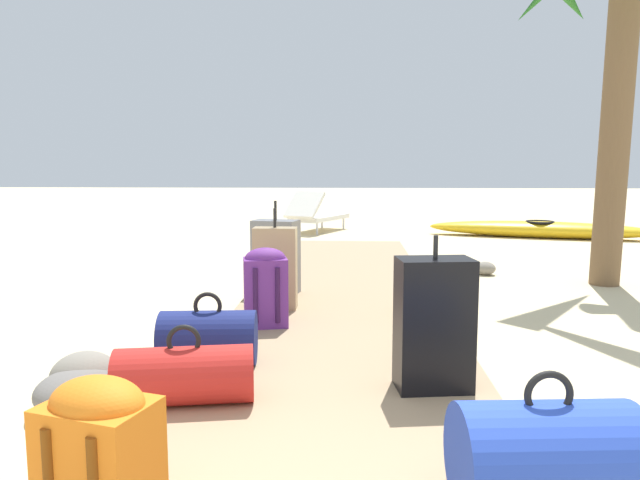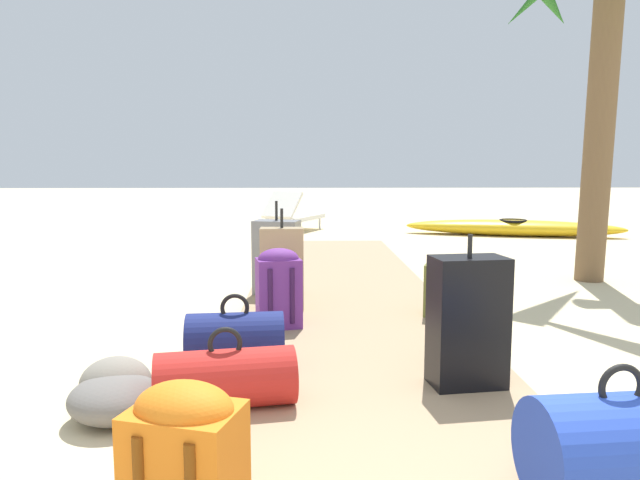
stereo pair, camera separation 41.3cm
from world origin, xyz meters
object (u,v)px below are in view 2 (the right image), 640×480
Objects in this scene: suitcase_tan at (282,269)px; suitcase_grey at (277,257)px; backpack_olive at (444,284)px; kayak at (513,228)px; backpack_orange at (185,456)px; duffel_bag_navy at (235,340)px; duffel_bag_red at (226,378)px; palm_tree_near_right at (602,12)px; backpack_purple at (279,286)px; lounge_chair at (293,215)px; duffel_bag_blue at (617,448)px; suitcase_black at (468,321)px.

suitcase_grey is at bearing 96.85° from suitcase_tan.
suitcase_grey is (-1.32, 0.83, 0.09)m from backpack_olive.
backpack_olive is 6.50m from kayak.
backpack_orange is 0.13× the size of kayak.
duffel_bag_navy is 1.41m from suitcase_tan.
backpack_orange is (0.01, -0.99, 0.12)m from duffel_bag_red.
palm_tree_near_right is at bearing -99.29° from kayak.
backpack_purple is 0.52m from suitcase_tan.
backpack_purple reaches higher than backpack_olive.
palm_tree_near_right is at bearing 39.67° from duffel_bag_navy.
backpack_orange is at bearing -88.85° from duffel_bag_navy.
lounge_chair is at bearing 88.80° from duffel_bag_navy.
duffel_bag_blue is (0.00, -2.55, -0.06)m from backpack_olive.
backpack_olive is at bearing 38.15° from duffel_bag_navy.
palm_tree_near_right reaches higher than backpack_purple.
backpack_olive is 1.28m from suitcase_tan.
duffel_bag_red is 8.67m from kayak.
duffel_bag_navy is 0.15× the size of kayak.
duffel_bag_blue reaches higher than backpack_olive.
duffel_bag_red is 1.42× the size of backpack_orange.
duffel_bag_blue is 1.13m from suitcase_black.
palm_tree_near_right is 5.06m from kayak.
duffel_bag_blue is at bearing -65.69° from suitcase_tan.
duffel_bag_blue is at bearing -114.64° from palm_tree_near_right.
suitcase_grey is at bearing 147.94° from backpack_olive.
backpack_olive is 0.76× the size of duffel_bag_blue.
backpack_olive is at bearing 90.07° from duffel_bag_blue.
duffel_bag_blue is at bearing -29.88° from duffel_bag_red.
backpack_olive is 3.06m from backpack_orange.
backpack_olive is 0.59× the size of suitcase_black.
backpack_orange is at bearing -90.81° from lounge_chair.
suitcase_black is 4.46m from palm_tree_near_right.
backpack_purple is (0.19, 1.43, 0.16)m from duffel_bag_red.
duffel_bag_blue is 8.88m from kayak.
suitcase_tan reaches higher than duffel_bag_navy.
suitcase_grey is 1.12m from backpack_purple.
backpack_purple reaches higher than duffel_bag_navy.
suitcase_black reaches higher than duffel_bag_blue.
lounge_chair is (-1.31, 9.16, 0.06)m from duffel_bag_blue.
suitcase_black is (1.22, 1.25, 0.08)m from backpack_orange.
duffel_bag_blue is 1.45m from backpack_orange.
lounge_chair is (-3.24, 4.94, -2.45)m from palm_tree_near_right.
backpack_purple is at bearing 131.81° from suitcase_black.
palm_tree_near_right reaches higher than duffel_bag_blue.
lounge_chair is (0.14, 8.33, 0.10)m from duffel_bag_red.
palm_tree_near_right is at bearing -56.74° from lounge_chair.
backpack_olive is (1.44, 1.72, 0.10)m from duffel_bag_red.
palm_tree_near_right reaches higher than suitcase_tan.
duffel_bag_red is 1.45m from backpack_purple.
suitcase_grey reaches higher than suitcase_black.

